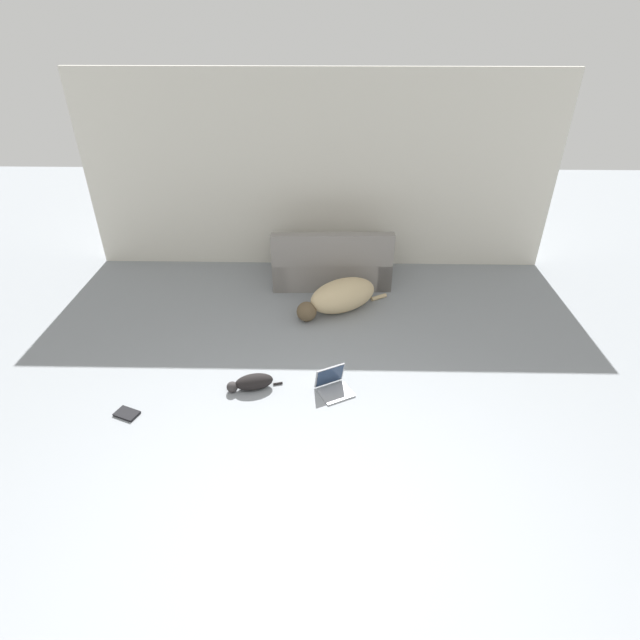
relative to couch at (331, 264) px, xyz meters
The scene contains 7 objects.
ground_plane 4.21m from the couch, 92.56° to the right, with size 20.00×20.00×0.00m, color gray.
wall_back 1.26m from the couch, 107.19° to the left, with size 6.59×0.06×2.71m.
couch is the anchor object (origin of this frame).
dog 0.83m from the couch, 82.17° to the right, with size 1.23×0.87×0.43m.
cat 2.54m from the couch, 108.71° to the right, with size 0.58×0.28×0.16m.
laptop_open 2.40m from the couch, 89.61° to the right, with size 0.43×0.42×0.26m.
book_black 3.45m from the couch, 125.07° to the right, with size 0.26×0.22×0.02m.
Camera 1 is at (0.16, -2.16, 3.36)m, focal length 28.00 mm.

